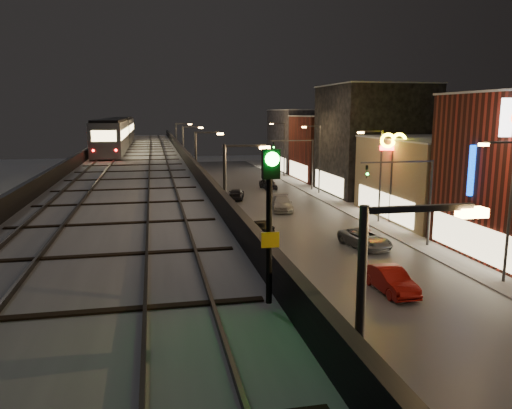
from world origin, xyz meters
TOP-DOWN VIEW (x-y plane):
  - road_surface at (7.50, 35.00)m, footprint 17.00×120.00m
  - sidewalk_right at (17.50, 35.00)m, footprint 4.00×120.00m
  - under_viaduct_pavement at (-6.00, 35.00)m, footprint 11.00×120.00m
  - elevated_viaduct at (-6.00, 31.84)m, footprint 9.00×100.00m
  - viaduct_trackbed at (-6.01, 31.97)m, footprint 8.40×100.00m
  - viaduct_parapet_streetside at (-1.65, 32.00)m, footprint 0.30×100.00m
  - viaduct_parapet_far at (-10.35, 32.00)m, footprint 0.30×100.00m
  - building_c at (23.99, 32.00)m, footprint 12.20×15.20m
  - building_d at (23.99, 48.00)m, footprint 12.20×13.20m
  - building_e at (23.99, 62.00)m, footprint 12.20×12.20m
  - building_f at (23.99, 76.00)m, footprint 12.20×16.20m
  - streetlight_left_0 at (-0.43, -5.00)m, footprint 2.57×0.28m
  - streetlight_left_1 at (-0.43, 13.00)m, footprint 2.57×0.28m
  - streetlight_right_1 at (16.73, 13.00)m, footprint 2.56×0.28m
  - streetlight_left_2 at (-0.43, 31.00)m, footprint 2.57×0.28m
  - streetlight_right_2 at (16.73, 31.00)m, footprint 2.56×0.28m
  - streetlight_left_3 at (-0.43, 49.00)m, footprint 2.57×0.28m
  - streetlight_right_3 at (16.73, 49.00)m, footprint 2.56×0.28m
  - streetlight_left_4 at (-0.43, 67.00)m, footprint 2.57×0.28m
  - streetlight_right_4 at (16.73, 67.00)m, footprint 2.56×0.28m
  - traffic_light_rig_a at (15.84, 22.00)m, footprint 6.10×0.34m
  - traffic_light_rig_b at (15.84, 52.00)m, footprint 6.10×0.34m
  - subway_train at (-8.50, 48.86)m, footprint 2.82×34.48m
  - rail_signal at (-2.10, -3.48)m, footprint 0.38×0.45m
  - car_taxi at (0.33, 9.28)m, footprint 2.84×4.28m
  - car_near_white at (4.47, 28.87)m, footprint 2.37×3.91m
  - car_mid_dark at (5.50, 46.77)m, footprint 2.79×4.76m
  - car_far_white at (3.04, 57.92)m, footprint 1.61×3.67m
  - car_onc_silver at (9.20, 12.89)m, footprint 1.74×4.60m
  - car_onc_dark at (11.88, 22.63)m, footprint 3.25×5.47m
  - car_onc_white at (9.25, 38.68)m, footprint 3.00×5.57m
  - car_onc_red at (11.29, 54.17)m, footprint 2.07×4.38m
  - sign_mcdonalds at (18.00, 30.63)m, footprint 2.60×0.65m
  - sign_carwash at (18.50, 18.41)m, footprint 1.61×0.35m

SIDE VIEW (x-z plane):
  - road_surface at x=7.50m, z-range 0.00..0.06m
  - under_viaduct_pavement at x=-6.00m, z-range 0.00..0.06m
  - sidewalk_right at x=17.50m, z-range 0.00..0.14m
  - car_near_white at x=4.47m, z-range 0.00..1.22m
  - car_far_white at x=3.04m, z-range 0.00..1.23m
  - car_mid_dark at x=5.50m, z-range 0.00..1.30m
  - car_taxi at x=0.33m, z-range 0.00..1.35m
  - car_onc_dark at x=11.88m, z-range 0.00..1.42m
  - car_onc_red at x=11.29m, z-range 0.00..1.45m
  - car_onc_silver at x=9.20m, z-range 0.00..1.50m
  - car_onc_white at x=9.25m, z-range 0.00..1.53m
  - building_c at x=23.99m, z-range 0.00..8.16m
  - traffic_light_rig_a at x=15.84m, z-range 1.00..8.00m
  - traffic_light_rig_b at x=15.84m, z-range 1.00..8.00m
  - building_e at x=23.99m, z-range 0.00..10.16m
  - streetlight_left_0 at x=-0.43m, z-range 0.74..9.74m
  - streetlight_left_1 at x=-0.43m, z-range 0.74..9.74m
  - streetlight_right_1 at x=16.73m, z-range 0.74..9.74m
  - streetlight_left_2 at x=-0.43m, z-range 0.74..9.74m
  - streetlight_right_2 at x=16.73m, z-range 0.74..9.74m
  - streetlight_left_3 at x=-0.43m, z-range 0.74..9.74m
  - streetlight_right_3 at x=16.73m, z-range 0.74..9.74m
  - streetlight_left_4 at x=-0.43m, z-range 0.74..9.74m
  - streetlight_right_4 at x=16.73m, z-range 0.74..9.74m
  - building_f at x=23.99m, z-range 0.00..11.16m
  - elevated_viaduct at x=-6.00m, z-range 2.47..8.77m
  - sign_carwash at x=18.50m, z-range 1.72..10.10m
  - viaduct_trackbed at x=-6.01m, z-range 6.23..6.55m
  - viaduct_parapet_streetside at x=-1.65m, z-range 6.30..7.40m
  - viaduct_parapet_far at x=-10.35m, z-range 6.30..7.40m
  - sign_mcdonalds at x=18.00m, z-range 2.56..11.30m
  - building_d at x=23.99m, z-range 0.00..14.16m
  - subway_train at x=-8.50m, z-range 6.61..9.97m
  - rail_signal at x=-2.10m, z-range 7.32..10.63m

